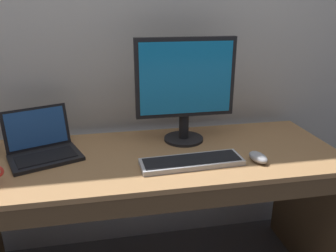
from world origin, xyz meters
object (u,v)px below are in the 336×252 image
Objects in this scene: laptop_black at (43,150)px; wired_keyboard at (192,162)px; computer_mouse at (258,157)px; external_monitor at (185,85)px.

laptop_black reaches higher than wired_keyboard.
wired_keyboard is at bearing -17.08° from laptop_black.
computer_mouse is at bearing -13.50° from laptop_black.
wired_keyboard is at bearing 163.71° from computer_mouse.
external_monitor is at bearing 121.67° from computer_mouse.
wired_keyboard is at bearing -96.40° from external_monitor.
computer_mouse is at bearing -5.37° from wired_keyboard.
computer_mouse is at bearing -47.41° from external_monitor.
external_monitor reaches higher than computer_mouse.
laptop_black is at bearing 162.92° from wired_keyboard.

